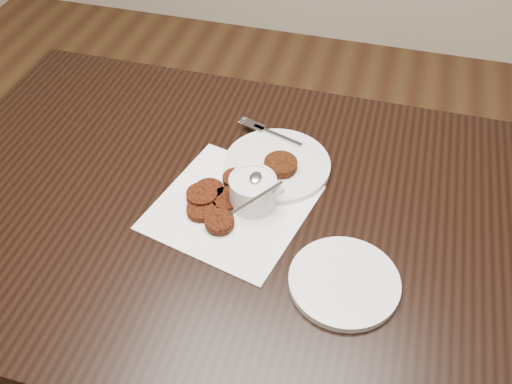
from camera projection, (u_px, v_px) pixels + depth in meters
table at (245, 316)px, 1.33m from camera, size 1.30×0.83×0.75m
napkin at (232, 207)px, 1.06m from camera, size 0.33×0.33×0.00m
sauce_ramekin at (253, 179)px, 1.02m from camera, size 0.14×0.14×0.12m
patty_cluster at (213, 197)px, 1.06m from camera, size 0.24×0.24×0.02m
plate_with_patty at (277, 162)px, 1.13m from camera, size 0.27×0.27×0.03m
plate_empty at (344, 282)px, 0.93m from camera, size 0.22×0.22×0.01m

